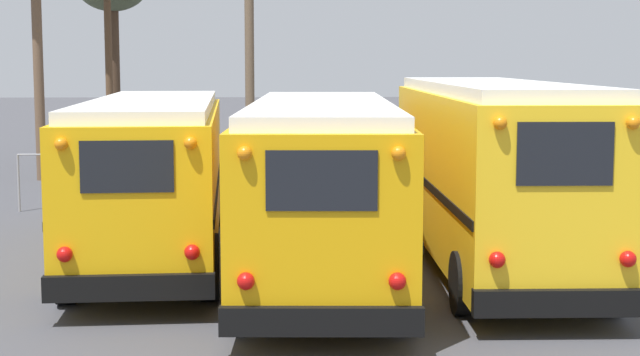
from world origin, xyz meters
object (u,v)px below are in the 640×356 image
at_px(school_bus_0, 155,171).
at_px(utility_pole, 249,43).
at_px(school_bus_2, 491,168).
at_px(school_bus_1, 322,181).

height_order(school_bus_0, utility_pole, utility_pole).
height_order(school_bus_0, school_bus_2, school_bus_2).
bearing_deg(school_bus_1, school_bus_2, 9.89).
distance_m(school_bus_0, utility_pole, 12.88).
bearing_deg(utility_pole, school_bus_0, -96.66).
xyz_separation_m(school_bus_0, school_bus_2, (6.09, -1.05, 0.15)).
height_order(school_bus_2, utility_pole, utility_pole).
relative_size(school_bus_2, utility_pole, 1.18).
bearing_deg(school_bus_0, school_bus_1, -27.53).
relative_size(school_bus_0, school_bus_2, 1.02).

